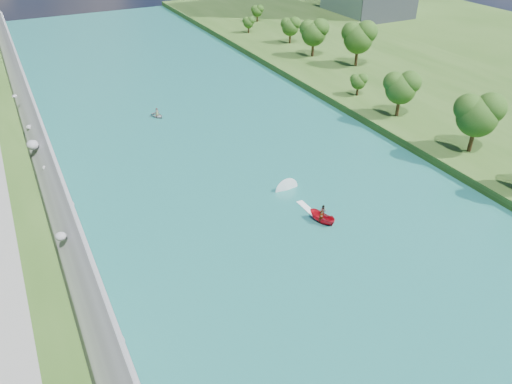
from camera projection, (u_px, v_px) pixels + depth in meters
ground at (310, 244)px, 60.13m from camera, size 260.00×260.00×0.00m
river_water at (238, 171)px, 75.21m from camera, size 55.00×240.00×0.10m
berm_east at (474, 109)px, 94.12m from camera, size 44.00×240.00×1.50m
riprap_bank at (58, 209)px, 63.39m from camera, size 4.12×236.00×4.05m
trees_east at (444, 93)px, 85.29m from camera, size 18.34×143.73×11.67m
motorboat at (314, 211)px, 65.03m from camera, size 3.60×18.80×2.06m
raft at (157, 115)px, 92.47m from camera, size 2.93×3.53×1.69m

